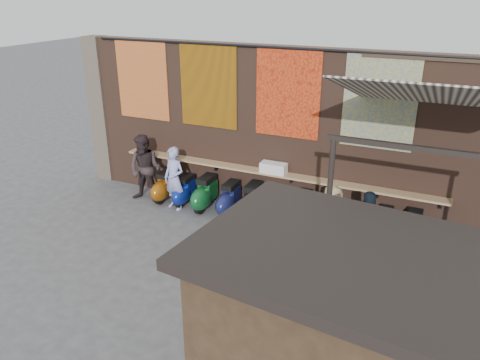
{
  "coord_description": "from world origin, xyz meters",
  "views": [
    {
      "loc": [
        3.61,
        -7.38,
        5.21
      ],
      "look_at": [
        -0.29,
        1.2,
        1.3
      ],
      "focal_mm": 35.0,
      "sensor_mm": 36.0,
      "label": 1
    }
  ],
  "objects_px": {
    "scooter_stool_3": "(229,199)",
    "scooter_stool_6": "(301,211)",
    "scooter_stool_8": "(353,222)",
    "shopper_navy": "(367,231)",
    "scooter_stool_2": "(205,193)",
    "diner_right": "(145,169)",
    "scooter_stool_9": "(383,228)",
    "scooter_stool_4": "(252,201)",
    "shelf_box": "(273,168)",
    "scooter_stool_10": "(412,233)",
    "diner_left": "(174,179)",
    "shopper_tan": "(331,219)",
    "scooter_stool_5": "(278,209)",
    "scooter_stool_1": "(185,191)",
    "scooter_stool_0": "(165,186)",
    "scooter_stool_7": "(325,219)"
  },
  "relations": [
    {
      "from": "scooter_stool_2",
      "to": "scooter_stool_10",
      "type": "distance_m",
      "value": 4.91
    },
    {
      "from": "scooter_stool_5",
      "to": "shopper_tan",
      "type": "bearing_deg",
      "value": -26.85
    },
    {
      "from": "scooter_stool_8",
      "to": "scooter_stool_0",
      "type": "bearing_deg",
      "value": -179.44
    },
    {
      "from": "scooter_stool_10",
      "to": "diner_left",
      "type": "height_order",
      "value": "diner_left"
    },
    {
      "from": "scooter_stool_7",
      "to": "scooter_stool_8",
      "type": "xyz_separation_m",
      "value": [
        0.61,
        0.07,
        0.03
      ]
    },
    {
      "from": "shelf_box",
      "to": "scooter_stool_10",
      "type": "bearing_deg",
      "value": -6.02
    },
    {
      "from": "scooter_stool_0",
      "to": "diner_right",
      "type": "xyz_separation_m",
      "value": [
        -0.42,
        -0.22,
        0.5
      ]
    },
    {
      "from": "diner_right",
      "to": "shelf_box",
      "type": "bearing_deg",
      "value": 3.61
    },
    {
      "from": "scooter_stool_3",
      "to": "scooter_stool_6",
      "type": "xyz_separation_m",
      "value": [
        1.81,
        0.05,
        0.02
      ]
    },
    {
      "from": "shopper_navy",
      "to": "shelf_box",
      "type": "bearing_deg",
      "value": -55.96
    },
    {
      "from": "scooter_stool_10",
      "to": "scooter_stool_9",
      "type": "bearing_deg",
      "value": 175.91
    },
    {
      "from": "scooter_stool_1",
      "to": "scooter_stool_6",
      "type": "bearing_deg",
      "value": 0.07
    },
    {
      "from": "shelf_box",
      "to": "scooter_stool_0",
      "type": "height_order",
      "value": "shelf_box"
    },
    {
      "from": "scooter_stool_9",
      "to": "diner_left",
      "type": "relative_size",
      "value": 0.52
    },
    {
      "from": "scooter_stool_6",
      "to": "shopper_navy",
      "type": "xyz_separation_m",
      "value": [
        1.65,
        -1.11,
        0.41
      ]
    },
    {
      "from": "diner_right",
      "to": "scooter_stool_8",
      "type": "bearing_deg",
      "value": -2.65
    },
    {
      "from": "scooter_stool_10",
      "to": "scooter_stool_6",
      "type": "bearing_deg",
      "value": 178.93
    },
    {
      "from": "scooter_stool_2",
      "to": "scooter_stool_8",
      "type": "height_order",
      "value": "scooter_stool_2"
    },
    {
      "from": "scooter_stool_6",
      "to": "scooter_stool_7",
      "type": "xyz_separation_m",
      "value": [
        0.57,
        -0.04,
        -0.07
      ]
    },
    {
      "from": "scooter_stool_6",
      "to": "scooter_stool_8",
      "type": "bearing_deg",
      "value": 1.61
    },
    {
      "from": "shelf_box",
      "to": "scooter_stool_3",
      "type": "height_order",
      "value": "shelf_box"
    },
    {
      "from": "scooter_stool_7",
      "to": "diner_right",
      "type": "xyz_separation_m",
      "value": [
        -4.69,
        -0.19,
        0.53
      ]
    },
    {
      "from": "scooter_stool_9",
      "to": "diner_left",
      "type": "bearing_deg",
      "value": -176.48
    },
    {
      "from": "scooter_stool_2",
      "to": "scooter_stool_9",
      "type": "height_order",
      "value": "scooter_stool_2"
    },
    {
      "from": "scooter_stool_1",
      "to": "shopper_tan",
      "type": "relative_size",
      "value": 0.53
    },
    {
      "from": "scooter_stool_8",
      "to": "shopper_navy",
      "type": "distance_m",
      "value": 1.31
    },
    {
      "from": "scooter_stool_0",
      "to": "scooter_stool_10",
      "type": "relative_size",
      "value": 0.91
    },
    {
      "from": "scooter_stool_2",
      "to": "diner_right",
      "type": "height_order",
      "value": "diner_right"
    },
    {
      "from": "scooter_stool_2",
      "to": "shopper_tan",
      "type": "height_order",
      "value": "shopper_tan"
    },
    {
      "from": "scooter_stool_6",
      "to": "scooter_stool_8",
      "type": "distance_m",
      "value": 1.19
    },
    {
      "from": "shelf_box",
      "to": "scooter_stool_7",
      "type": "xyz_separation_m",
      "value": [
        1.39,
        -0.34,
        -0.89
      ]
    },
    {
      "from": "shelf_box",
      "to": "scooter_stool_5",
      "type": "height_order",
      "value": "shelf_box"
    },
    {
      "from": "scooter_stool_9",
      "to": "scooter_stool_4",
      "type": "bearing_deg",
      "value": 179.79
    },
    {
      "from": "scooter_stool_4",
      "to": "scooter_stool_9",
      "type": "bearing_deg",
      "value": -0.21
    },
    {
      "from": "scooter_stool_1",
      "to": "diner_left",
      "type": "xyz_separation_m",
      "value": [
        -0.1,
        -0.31,
        0.43
      ]
    },
    {
      "from": "scooter_stool_3",
      "to": "diner_left",
      "type": "height_order",
      "value": "diner_left"
    },
    {
      "from": "scooter_stool_10",
      "to": "diner_left",
      "type": "distance_m",
      "value": 5.65
    },
    {
      "from": "scooter_stool_0",
      "to": "scooter_stool_7",
      "type": "relative_size",
      "value": 1.09
    },
    {
      "from": "scooter_stool_0",
      "to": "scooter_stool_1",
      "type": "xyz_separation_m",
      "value": [
        0.6,
        0.01,
        -0.02
      ]
    },
    {
      "from": "shelf_box",
      "to": "scooter_stool_8",
      "type": "distance_m",
      "value": 2.2
    },
    {
      "from": "scooter_stool_8",
      "to": "diner_left",
      "type": "xyz_separation_m",
      "value": [
        -4.39,
        -0.35,
        0.42
      ]
    },
    {
      "from": "scooter_stool_1",
      "to": "shopper_navy",
      "type": "relative_size",
      "value": 0.47
    },
    {
      "from": "scooter_stool_6",
      "to": "shopper_navy",
      "type": "relative_size",
      "value": 0.54
    },
    {
      "from": "scooter_stool_5",
      "to": "shopper_tan",
      "type": "relative_size",
      "value": 0.48
    },
    {
      "from": "shelf_box",
      "to": "scooter_stool_1",
      "type": "bearing_deg",
      "value": -172.46
    },
    {
      "from": "diner_left",
      "to": "shopper_tan",
      "type": "xyz_separation_m",
      "value": [
        4.05,
        -0.39,
        -0.07
      ]
    },
    {
      "from": "scooter_stool_0",
      "to": "scooter_stool_6",
      "type": "distance_m",
      "value": 3.69
    },
    {
      "from": "scooter_stool_6",
      "to": "scooter_stool_9",
      "type": "bearing_deg",
      "value": -0.1
    },
    {
      "from": "scooter_stool_2",
      "to": "diner_right",
      "type": "bearing_deg",
      "value": -173.67
    },
    {
      "from": "scooter_stool_8",
      "to": "diner_left",
      "type": "relative_size",
      "value": 0.5
    }
  ]
}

